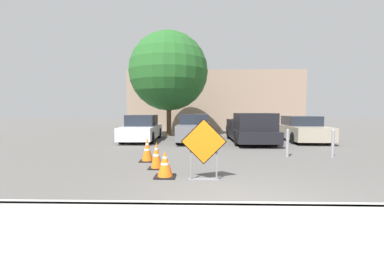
{
  "coord_description": "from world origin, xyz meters",
  "views": [
    {
      "loc": [
        -0.99,
        -4.29,
        1.72
      ],
      "look_at": [
        -1.31,
        8.26,
        0.87
      ],
      "focal_mm": 24.0,
      "sensor_mm": 36.0,
      "label": 1
    }
  ],
  "objects_px": {
    "traffic_cone_third": "(147,150)",
    "bollard_second": "(333,142)",
    "road_closed_sign": "(204,147)",
    "parked_car_third": "(301,129)",
    "parked_car_second": "(194,129)",
    "pickup_truck": "(251,129)",
    "bollard_nearest": "(288,142)",
    "traffic_cone_nearest": "(165,164)",
    "traffic_cone_second": "(156,155)",
    "parked_car_nearest": "(142,129)"
  },
  "relations": [
    {
      "from": "traffic_cone_third",
      "to": "bollard_second",
      "type": "bearing_deg",
      "value": 8.01
    },
    {
      "from": "road_closed_sign",
      "to": "parked_car_third",
      "type": "xyz_separation_m",
      "value": [
        5.7,
        8.44,
        -0.18
      ]
    },
    {
      "from": "parked_car_second",
      "to": "pickup_truck",
      "type": "xyz_separation_m",
      "value": [
        3.04,
        -0.57,
        0.0
      ]
    },
    {
      "from": "traffic_cone_third",
      "to": "bollard_nearest",
      "type": "relative_size",
      "value": 0.77
    },
    {
      "from": "bollard_nearest",
      "to": "parked_car_second",
      "type": "bearing_deg",
      "value": 126.51
    },
    {
      "from": "traffic_cone_nearest",
      "to": "traffic_cone_second",
      "type": "relative_size",
      "value": 0.86
    },
    {
      "from": "road_closed_sign",
      "to": "traffic_cone_third",
      "type": "xyz_separation_m",
      "value": [
        -1.87,
        2.34,
        -0.45
      ]
    },
    {
      "from": "traffic_cone_nearest",
      "to": "bollard_second",
      "type": "bearing_deg",
      "value": 27.27
    },
    {
      "from": "parked_car_second",
      "to": "bollard_second",
      "type": "xyz_separation_m",
      "value": [
        5.2,
        -4.79,
        -0.17
      ]
    },
    {
      "from": "traffic_cone_second",
      "to": "bollard_nearest",
      "type": "xyz_separation_m",
      "value": [
        4.55,
        2.01,
        0.16
      ]
    },
    {
      "from": "road_closed_sign",
      "to": "parked_car_nearest",
      "type": "distance_m",
      "value": 9.16
    },
    {
      "from": "parked_car_second",
      "to": "bollard_nearest",
      "type": "height_order",
      "value": "parked_car_second"
    },
    {
      "from": "bollard_nearest",
      "to": "traffic_cone_third",
      "type": "bearing_deg",
      "value": -169.41
    },
    {
      "from": "traffic_cone_nearest",
      "to": "pickup_truck",
      "type": "distance_m",
      "value": 8.1
    },
    {
      "from": "parked_car_second",
      "to": "bollard_nearest",
      "type": "distance_m",
      "value": 5.96
    },
    {
      "from": "parked_car_nearest",
      "to": "parked_car_second",
      "type": "xyz_separation_m",
      "value": [
        3.04,
        -0.43,
        0.04
      ]
    },
    {
      "from": "road_closed_sign",
      "to": "traffic_cone_second",
      "type": "xyz_separation_m",
      "value": [
        -1.38,
        1.26,
        -0.44
      ]
    },
    {
      "from": "parked_car_second",
      "to": "pickup_truck",
      "type": "height_order",
      "value": "pickup_truck"
    },
    {
      "from": "traffic_cone_third",
      "to": "road_closed_sign",
      "type": "bearing_deg",
      "value": -51.37
    },
    {
      "from": "traffic_cone_second",
      "to": "traffic_cone_third",
      "type": "height_order",
      "value": "traffic_cone_second"
    },
    {
      "from": "bollard_nearest",
      "to": "bollard_second",
      "type": "bearing_deg",
      "value": 0.0
    },
    {
      "from": "parked_car_nearest",
      "to": "pickup_truck",
      "type": "distance_m",
      "value": 6.16
    },
    {
      "from": "road_closed_sign",
      "to": "bollard_nearest",
      "type": "distance_m",
      "value": 4.57
    },
    {
      "from": "traffic_cone_second",
      "to": "pickup_truck",
      "type": "relative_size",
      "value": 0.15
    },
    {
      "from": "road_closed_sign",
      "to": "parked_car_nearest",
      "type": "relative_size",
      "value": 0.33
    },
    {
      "from": "pickup_truck",
      "to": "bollard_second",
      "type": "relative_size",
      "value": 5.1
    },
    {
      "from": "parked_car_second",
      "to": "traffic_cone_nearest",
      "type": "bearing_deg",
      "value": 85.96
    },
    {
      "from": "traffic_cone_second",
      "to": "bollard_second",
      "type": "xyz_separation_m",
      "value": [
        6.21,
        2.01,
        0.15
      ]
    },
    {
      "from": "traffic_cone_second",
      "to": "parked_car_third",
      "type": "distance_m",
      "value": 10.08
    },
    {
      "from": "traffic_cone_third",
      "to": "parked_car_third",
      "type": "relative_size",
      "value": 0.17
    },
    {
      "from": "parked_car_nearest",
      "to": "parked_car_second",
      "type": "relative_size",
      "value": 1.05
    },
    {
      "from": "traffic_cone_second",
      "to": "parked_car_second",
      "type": "distance_m",
      "value": 6.88
    },
    {
      "from": "bollard_second",
      "to": "road_closed_sign",
      "type": "bearing_deg",
      "value": -145.83
    },
    {
      "from": "bollard_second",
      "to": "parked_car_third",
      "type": "bearing_deg",
      "value": 80.38
    },
    {
      "from": "bollard_nearest",
      "to": "bollard_second",
      "type": "height_order",
      "value": "bollard_nearest"
    },
    {
      "from": "traffic_cone_second",
      "to": "bollard_nearest",
      "type": "bearing_deg",
      "value": 23.89
    },
    {
      "from": "traffic_cone_second",
      "to": "parked_car_nearest",
      "type": "relative_size",
      "value": 0.17
    },
    {
      "from": "traffic_cone_third",
      "to": "traffic_cone_nearest",
      "type": "bearing_deg",
      "value": -67.0
    },
    {
      "from": "parked_car_second",
      "to": "bollard_second",
      "type": "bearing_deg",
      "value": 137.87
    },
    {
      "from": "parked_car_nearest",
      "to": "bollard_second",
      "type": "relative_size",
      "value": 4.51
    },
    {
      "from": "traffic_cone_second",
      "to": "bollard_second",
      "type": "distance_m",
      "value": 6.53
    },
    {
      "from": "traffic_cone_third",
      "to": "parked_car_nearest",
      "type": "bearing_deg",
      "value": 104.1
    },
    {
      "from": "road_closed_sign",
      "to": "traffic_cone_nearest",
      "type": "relative_size",
      "value": 2.2
    },
    {
      "from": "parked_car_nearest",
      "to": "pickup_truck",
      "type": "xyz_separation_m",
      "value": [
        6.08,
        -1.0,
        0.04
      ]
    },
    {
      "from": "traffic_cone_second",
      "to": "traffic_cone_third",
      "type": "bearing_deg",
      "value": 114.57
    },
    {
      "from": "traffic_cone_second",
      "to": "bollard_nearest",
      "type": "relative_size",
      "value": 0.77
    },
    {
      "from": "parked_car_second",
      "to": "traffic_cone_second",
      "type": "bearing_deg",
      "value": 82.12
    },
    {
      "from": "road_closed_sign",
      "to": "bollard_second",
      "type": "height_order",
      "value": "road_closed_sign"
    },
    {
      "from": "traffic_cone_third",
      "to": "pickup_truck",
      "type": "distance_m",
      "value": 6.87
    },
    {
      "from": "traffic_cone_second",
      "to": "parked_car_third",
      "type": "bearing_deg",
      "value": 45.37
    }
  ]
}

